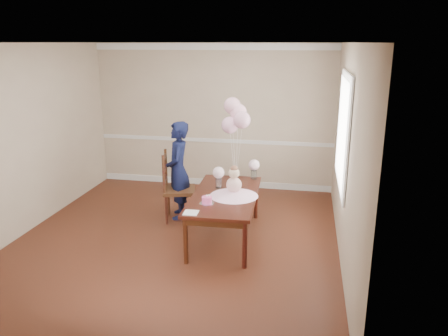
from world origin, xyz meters
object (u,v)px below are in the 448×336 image
birthday_cake (207,200)px  woman (178,170)px  dining_table_top (225,196)px  dining_chair_seat (179,190)px

birthday_cake → woman: size_ratio=0.09×
birthday_cake → dining_table_top: bearing=68.1°
birthday_cake → woman: bearing=123.7°
dining_table_top → birthday_cake: bearing=-114.0°
dining_chair_seat → woman: size_ratio=0.31×
dining_table_top → birthday_cake: 0.44m
dining_chair_seat → woman: (-0.04, 0.11, 0.29)m
dining_table_top → dining_chair_seat: bearing=144.3°
birthday_cake → dining_chair_seat: birthday_cake is taller
dining_table_top → woman: woman is taller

